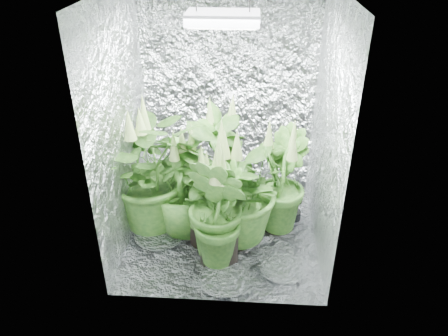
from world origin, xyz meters
TOP-DOWN VIEW (x-y plane):
  - ground at (0.00, 0.00)m, footprint 1.60×1.60m
  - walls at (0.00, 0.00)m, footprint 1.62×1.62m
  - grow_lamp at (0.00, 0.00)m, footprint 0.50×0.30m
  - plant_a at (-0.60, 0.08)m, footprint 1.20×1.20m
  - plant_b at (-0.06, 0.42)m, footprint 0.74×0.74m
  - plant_c at (0.48, 0.12)m, footprint 0.57×0.57m
  - plant_d at (-0.35, 0.00)m, footprint 0.64×0.64m
  - plant_e at (0.11, -0.11)m, footprint 1.07×1.07m
  - plant_f at (-0.14, -0.13)m, footprint 0.61×0.61m
  - plant_g at (-0.01, -0.36)m, footprint 0.74×0.74m
  - circulation_fan at (0.60, 0.23)m, footprint 0.20×0.30m
  - plant_label at (0.06, -0.39)m, footprint 0.06×0.04m

SIDE VIEW (x-z plane):
  - ground at x=0.00m, z-range 0.00..0.00m
  - circulation_fan at x=0.60m, z-range -0.03..0.33m
  - plant_label at x=0.06m, z-range 0.26..0.34m
  - plant_f at x=-0.14m, z-range -0.05..0.88m
  - plant_c at x=0.48m, z-range -0.05..0.96m
  - plant_d at x=-0.35m, z-range -0.04..0.98m
  - plant_g at x=-0.01m, z-range -0.05..1.02m
  - plant_b at x=-0.06m, z-range -0.05..1.04m
  - plant_e at x=0.11m, z-range -0.03..1.05m
  - plant_a at x=-0.60m, z-range -0.03..1.15m
  - walls at x=0.00m, z-range 0.00..2.00m
  - grow_lamp at x=0.00m, z-range 1.72..1.94m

